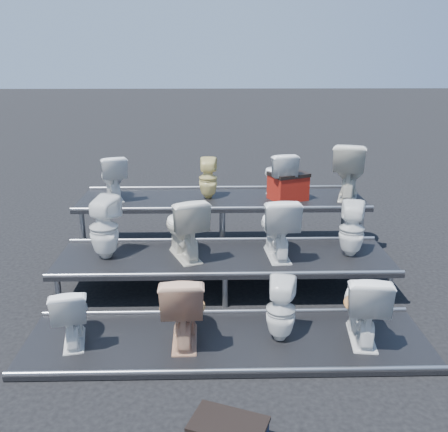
{
  "coord_description": "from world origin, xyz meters",
  "views": [
    {
      "loc": [
        -0.14,
        -5.87,
        2.9
      ],
      "look_at": [
        0.0,
        0.1,
        0.96
      ],
      "focal_mm": 40.0,
      "sensor_mm": 36.0,
      "label": 1
    }
  ],
  "objects_px": {
    "toilet_4": "(104,228)",
    "toilet_9": "(208,178)",
    "toilet_6": "(277,226)",
    "toilet_0": "(71,313)",
    "toilet_3": "(363,304)",
    "toilet_10": "(278,175)",
    "toilet_8": "(113,177)",
    "toilet_7": "(352,229)",
    "toilet_1": "(183,306)",
    "toilet_5": "(184,227)",
    "toilet_2": "(281,310)",
    "red_crate": "(288,188)",
    "toilet_11": "(349,170)"
  },
  "relations": [
    {
      "from": "toilet_4",
      "to": "toilet_9",
      "type": "distance_m",
      "value": 1.85
    },
    {
      "from": "toilet_6",
      "to": "toilet_0",
      "type": "bearing_deg",
      "value": 25.41
    },
    {
      "from": "toilet_3",
      "to": "toilet_10",
      "type": "xyz_separation_m",
      "value": [
        -0.58,
        2.6,
        0.76
      ]
    },
    {
      "from": "toilet_8",
      "to": "toilet_7",
      "type": "bearing_deg",
      "value": 138.64
    },
    {
      "from": "toilet_6",
      "to": "toilet_8",
      "type": "xyz_separation_m",
      "value": [
        -2.27,
        1.3,
        0.33
      ]
    },
    {
      "from": "toilet_1",
      "to": "toilet_7",
      "type": "bearing_deg",
      "value": -149.09
    },
    {
      "from": "toilet_8",
      "to": "toilet_5",
      "type": "bearing_deg",
      "value": 111.07
    },
    {
      "from": "toilet_7",
      "to": "toilet_10",
      "type": "relative_size",
      "value": 1.02
    },
    {
      "from": "toilet_2",
      "to": "toilet_4",
      "type": "height_order",
      "value": "toilet_4"
    },
    {
      "from": "toilet_1",
      "to": "toilet_8",
      "type": "height_order",
      "value": "toilet_8"
    },
    {
      "from": "toilet_4",
      "to": "toilet_6",
      "type": "bearing_deg",
      "value": -157.95
    },
    {
      "from": "toilet_8",
      "to": "toilet_10",
      "type": "distance_m",
      "value": 2.44
    },
    {
      "from": "toilet_0",
      "to": "red_crate",
      "type": "height_order",
      "value": "red_crate"
    },
    {
      "from": "toilet_10",
      "to": "toilet_11",
      "type": "distance_m",
      "value": 1.05
    },
    {
      "from": "toilet_4",
      "to": "toilet_10",
      "type": "relative_size",
      "value": 1.15
    },
    {
      "from": "toilet_0",
      "to": "toilet_10",
      "type": "distance_m",
      "value": 3.65
    },
    {
      "from": "toilet_6",
      "to": "toilet_7",
      "type": "distance_m",
      "value": 0.94
    },
    {
      "from": "toilet_3",
      "to": "toilet_4",
      "type": "distance_m",
      "value": 3.2
    },
    {
      "from": "toilet_11",
      "to": "toilet_8",
      "type": "bearing_deg",
      "value": 17.5
    },
    {
      "from": "toilet_2",
      "to": "toilet_3",
      "type": "distance_m",
      "value": 0.85
    },
    {
      "from": "toilet_2",
      "to": "toilet_6",
      "type": "bearing_deg",
      "value": -82.28
    },
    {
      "from": "toilet_3",
      "to": "red_crate",
      "type": "height_order",
      "value": "red_crate"
    },
    {
      "from": "toilet_2",
      "to": "toilet_10",
      "type": "xyz_separation_m",
      "value": [
        0.28,
        2.6,
        0.81
      ]
    },
    {
      "from": "toilet_0",
      "to": "red_crate",
      "type": "xyz_separation_m",
      "value": [
        2.56,
        2.5,
        0.65
      ]
    },
    {
      "from": "toilet_9",
      "to": "red_crate",
      "type": "distance_m",
      "value": 1.18
    },
    {
      "from": "toilet_2",
      "to": "toilet_11",
      "type": "height_order",
      "value": "toilet_11"
    },
    {
      "from": "toilet_1",
      "to": "toilet_9",
      "type": "xyz_separation_m",
      "value": [
        0.24,
        2.6,
        0.71
      ]
    },
    {
      "from": "toilet_7",
      "to": "red_crate",
      "type": "height_order",
      "value": "red_crate"
    },
    {
      "from": "toilet_7",
      "to": "toilet_10",
      "type": "xyz_separation_m",
      "value": [
        -0.78,
        1.3,
        0.39
      ]
    },
    {
      "from": "toilet_0",
      "to": "toilet_10",
      "type": "xyz_separation_m",
      "value": [
        2.43,
        2.6,
        0.82
      ]
    },
    {
      "from": "toilet_8",
      "to": "toilet_11",
      "type": "xyz_separation_m",
      "value": [
        3.49,
        0.0,
        0.08
      ]
    },
    {
      "from": "toilet_8",
      "to": "toilet_1",
      "type": "bearing_deg",
      "value": 94.64
    },
    {
      "from": "toilet_6",
      "to": "toilet_11",
      "type": "height_order",
      "value": "toilet_11"
    },
    {
      "from": "toilet_0",
      "to": "toilet_9",
      "type": "height_order",
      "value": "toilet_9"
    },
    {
      "from": "toilet_1",
      "to": "red_crate",
      "type": "distance_m",
      "value": 2.94
    },
    {
      "from": "toilet_9",
      "to": "toilet_10",
      "type": "bearing_deg",
      "value": -176.59
    },
    {
      "from": "toilet_3",
      "to": "toilet_9",
      "type": "xyz_separation_m",
      "value": [
        -1.61,
        2.6,
        0.71
      ]
    },
    {
      "from": "toilet_6",
      "to": "toilet_8",
      "type": "height_order",
      "value": "toilet_8"
    },
    {
      "from": "toilet_0",
      "to": "toilet_5",
      "type": "distance_m",
      "value": 1.76
    },
    {
      "from": "toilet_5",
      "to": "toilet_4",
      "type": "bearing_deg",
      "value": -21.66
    },
    {
      "from": "toilet_2",
      "to": "toilet_4",
      "type": "relative_size",
      "value": 0.86
    },
    {
      "from": "toilet_5",
      "to": "toilet_11",
      "type": "relative_size",
      "value": 0.96
    },
    {
      "from": "toilet_1",
      "to": "toilet_8",
      "type": "distance_m",
      "value": 2.94
    },
    {
      "from": "toilet_0",
      "to": "toilet_11",
      "type": "xyz_separation_m",
      "value": [
        3.47,
        2.6,
        0.89
      ]
    },
    {
      "from": "toilet_5",
      "to": "toilet_0",
      "type": "bearing_deg",
      "value": 28.22
    },
    {
      "from": "toilet_6",
      "to": "toilet_10",
      "type": "relative_size",
      "value": 1.15
    },
    {
      "from": "toilet_6",
      "to": "red_crate",
      "type": "xyz_separation_m",
      "value": [
        0.3,
        1.2,
        0.18
      ]
    },
    {
      "from": "toilet_1",
      "to": "toilet_10",
      "type": "distance_m",
      "value": 2.99
    },
    {
      "from": "toilet_1",
      "to": "toilet_7",
      "type": "distance_m",
      "value": 2.46
    },
    {
      "from": "toilet_7",
      "to": "toilet_1",
      "type": "bearing_deg",
      "value": 47.1
    }
  ]
}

